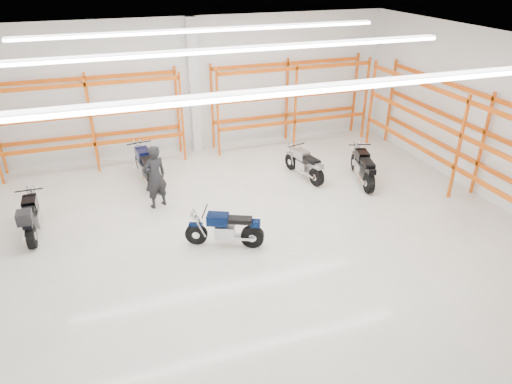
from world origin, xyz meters
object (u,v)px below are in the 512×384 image
object	(u,v)px
motorcycle_back_a	(31,218)
standing_man	(155,177)
motorcycle_back_b	(147,167)
motorcycle_main	(228,230)
motorcycle_back_d	(363,168)
motorcycle_back_c	(305,165)
structural_column	(194,88)

from	to	relation	value
motorcycle_back_a	standing_man	distance (m)	3.18
motorcycle_back_b	motorcycle_back_a	bearing A→B (deg)	-145.17
motorcycle_main	motorcycle_back_d	size ratio (longest dim) A/B	0.87
motorcycle_back_a	standing_man	size ratio (longest dim) A/B	1.15
motorcycle_back_c	standing_man	world-z (taller)	standing_man
motorcycle_back_a	motorcycle_back_d	size ratio (longest dim) A/B	1.00
motorcycle_back_c	structural_column	distance (m)	4.64
motorcycle_back_a	standing_man	xyz separation A→B (m)	(3.11, 0.54, 0.39)
motorcycle_back_b	motorcycle_back_d	distance (m)	6.55
motorcycle_back_b	motorcycle_main	bearing A→B (deg)	-70.80
motorcycle_back_c	motorcycle_back_d	distance (m)	1.75
motorcycle_main	motorcycle_back_c	world-z (taller)	motorcycle_back_c
motorcycle_main	structural_column	bearing A→B (deg)	84.45
motorcycle_back_a	motorcycle_back_d	distance (m)	9.24
standing_man	motorcycle_back_d	bearing A→B (deg)	153.56
motorcycle_back_b	motorcycle_back_c	distance (m)	4.84
motorcycle_main	structural_column	size ratio (longest dim) A/B	0.40
motorcycle_main	structural_column	world-z (taller)	structural_column
motorcycle_back_c	structural_column	xyz separation A→B (m)	(-2.67, 3.34, 1.81)
motorcycle_back_b	structural_column	xyz separation A→B (m)	(2.01, 2.11, 1.73)
motorcycle_back_d	standing_man	size ratio (longest dim) A/B	1.15
structural_column	motorcycle_back_a	bearing A→B (deg)	-140.05
standing_man	structural_column	bearing A→B (deg)	-139.31
motorcycle_main	motorcycle_back_a	xyz separation A→B (m)	(-4.44, 1.95, 0.07)
motorcycle_back_d	structural_column	size ratio (longest dim) A/B	0.46
structural_column	motorcycle_back_b	bearing A→B (deg)	-133.57
motorcycle_back_d	structural_column	xyz separation A→B (m)	(-4.20, 4.18, 1.77)
motorcycle_back_c	standing_man	xyz separation A→B (m)	(-4.59, -0.34, 0.46)
motorcycle_back_b	standing_man	world-z (taller)	standing_man
motorcycle_back_c	standing_man	bearing A→B (deg)	-175.81
structural_column	motorcycle_back_d	bearing A→B (deg)	-44.89
motorcycle_back_b	standing_man	xyz separation A→B (m)	(0.09, -1.56, 0.38)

